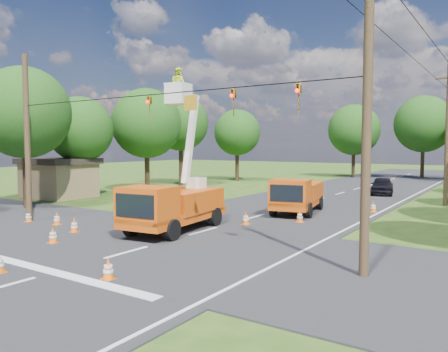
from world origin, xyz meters
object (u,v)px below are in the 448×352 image
Objects in this scene: traffic_cone_1 at (108,269)px; traffic_cone_7 at (373,207)px; distant_car at (382,186)px; traffic_cone_6 at (29,216)px; pole_right_near at (367,115)px; tree_left_b at (24,113)px; tree_left_e at (181,123)px; bucket_truck at (174,198)px; tree_far_a at (354,130)px; pole_left at (27,139)px; pole_right_mid at (448,132)px; traffic_cone_3 at (300,216)px; traffic_cone_8 at (53,235)px; tree_left_f at (237,133)px; traffic_cone_4 at (74,225)px; ground_worker at (139,214)px; traffic_cone_2 at (246,218)px; shed at (59,177)px; tree_left_d at (147,124)px; second_truck at (297,195)px; traffic_cone_5 at (57,219)px; tree_far_b at (424,124)px; tree_left_c at (80,130)px.

traffic_cone_1 is 1.00× the size of traffic_cone_7.
distant_car is 6.19× the size of traffic_cone_6.
pole_right_near is (17.99, 0.06, 4.75)m from traffic_cone_6.
tree_left_b is 0.99× the size of tree_left_e.
tree_far_a is at bearing 88.47° from bucket_truck.
pole_right_mid is at bearing 48.01° from pole_left.
bucket_truck is 7.10m from traffic_cone_3.
traffic_cone_8 is 0.08× the size of tree_left_f.
pole_left is at bearing 173.16° from traffic_cone_4.
ground_worker is at bearing 172.59° from pole_right_near.
pole_left reaches higher than bucket_truck.
distant_car is 0.44× the size of pole_right_near.
ground_worker is at bearing -157.20° from bucket_truck.
pole_left is (-5.64, 2.53, 4.14)m from traffic_cone_8.
traffic_cone_2 is (-2.37, -18.78, -0.39)m from distant_car.
traffic_cone_8 is at bearing -88.57° from tree_far_a.
traffic_cone_2 is at bearing -57.32° from tree_left_f.
tree_left_e is (-19.93, -2.54, 5.74)m from distant_car.
shed is (-16.75, 5.69, -0.04)m from bucket_truck.
traffic_cone_3 is 20.02m from tree_left_d.
pole_right_near is 27.90m from shed.
tree_left_e reaches higher than traffic_cone_6.
distant_car is (1.76, 13.67, -0.40)m from second_truck.
tree_left_b reaches higher than shed.
traffic_cone_5 is at bearing -124.61° from distant_car.
tree_far_b is (-5.50, 45.00, 1.70)m from pole_right_near.
pole_left is at bearing 180.00° from pole_right_near.
ground_worker is at bearing -130.64° from traffic_cone_3.
traffic_cone_3 is 28.72m from tree_left_f.
traffic_cone_8 is 0.07× the size of pole_right_near.
tree_left_b is 6.38m from tree_left_c.
bucket_truck is 0.85× the size of tree_left_b.
bucket_truck is 4.19m from traffic_cone_2.
traffic_cone_6 is 0.07× the size of pole_right_mid.
traffic_cone_5 is 0.09× the size of tree_left_c.
traffic_cone_7 is at bearing -3.45° from tree_left_d.
shed is (-26.50, -12.00, -3.49)m from pole_right_mid.
tree_far_a is at bearing 109.25° from traffic_cone_7.
tree_left_e reaches higher than tree_left_f.
tree_left_c is (-19.63, -15.54, 4.69)m from distant_car.
traffic_cone_4 is (-5.79, -6.29, 0.00)m from traffic_cone_2.
traffic_cone_4 is at bearing 120.42° from traffic_cone_8.
tree_left_c is 0.86× the size of tree_left_e.
tree_far_a reaches higher than tree_left_f.
pole_right_mid is at bearing 51.18° from traffic_cone_5.
tree_far_a is at bearing 86.76° from traffic_cone_5.
tree_far_a is at bearing -165.96° from tree_far_b.
pole_right_mid is at bearing 28.81° from ground_worker.
tree_left_d is (-5.51, 15.06, 5.77)m from traffic_cone_6.
shed is at bearing -119.58° from tree_far_b.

